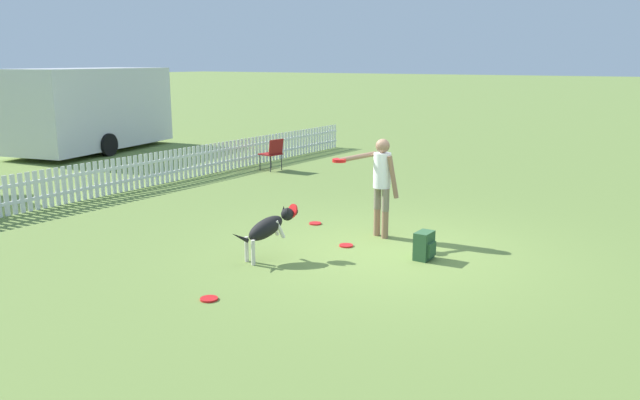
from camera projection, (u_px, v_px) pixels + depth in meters
ground_plane at (384, 251)px, 9.36m from camera, size 240.00×240.00×0.00m
handler_person at (380, 177)px, 9.90m from camera, size 0.82×0.89×1.60m
leaping_dog at (269, 227)px, 8.86m from camera, size 1.04×0.53×0.76m
frisbee_near_handler at (346, 245)px, 9.60m from camera, size 0.21×0.21×0.02m
frisbee_near_dog at (315, 223)px, 10.90m from camera, size 0.21×0.21×0.02m
frisbee_midfield at (209, 299)px, 7.44m from camera, size 0.21×0.21×0.02m
backpack_on_grass at (424, 246)px, 8.93m from camera, size 0.32×0.24×0.41m
picket_fence at (96, 179)px, 12.96m from camera, size 18.67×0.04×0.76m
folding_chair_center at (273, 152)px, 16.13m from camera, size 0.53×0.55×0.83m
equipment_trailer at (90, 108)px, 19.44m from camera, size 6.29×3.42×2.57m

